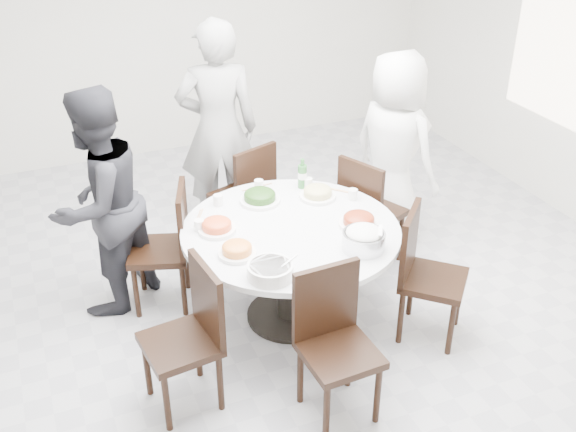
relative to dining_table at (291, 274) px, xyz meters
name	(u,v)px	position (x,y,z in m)	size (l,w,h in m)	color
floor	(269,292)	(-0.04, 0.34, -0.38)	(6.00, 6.00, 0.01)	#AEAEB3
wall_back	(161,23)	(-0.04, 3.34, 1.02)	(6.00, 0.01, 2.80)	silver
dining_table	(291,274)	(0.00, 0.00, 0.00)	(1.50, 1.50, 0.75)	silver
chair_ne	(373,210)	(0.90, 0.44, 0.10)	(0.42, 0.42, 0.95)	black
chair_n	(241,194)	(0.02, 1.11, 0.10)	(0.42, 0.42, 0.95)	black
chair_nw	(159,248)	(-0.81, 0.54, 0.10)	(0.42, 0.42, 0.95)	black
chair_sw	(180,341)	(-0.94, -0.53, 0.10)	(0.42, 0.42, 0.95)	black
chair_s	(340,351)	(-0.10, -0.97, 0.10)	(0.42, 0.42, 0.95)	black
chair_se	(434,277)	(0.82, -0.55, 0.10)	(0.42, 0.42, 0.95)	black
diner_right	(394,151)	(1.21, 0.71, 0.45)	(0.81, 0.53, 1.66)	white
diner_middle	(218,130)	(-0.05, 1.44, 0.56)	(0.68, 0.45, 1.87)	black
diner_left	(99,204)	(-1.16, 0.69, 0.46)	(0.82, 0.64, 1.68)	#212227
dish_greens	(260,197)	(-0.06, 0.44, 0.41)	(0.30, 0.30, 0.08)	white
dish_pale	(318,194)	(0.35, 0.33, 0.41)	(0.27, 0.27, 0.07)	white
dish_orange	(217,227)	(-0.48, 0.15, 0.41)	(0.26, 0.26, 0.07)	white
dish_redbrown	(359,222)	(0.44, -0.15, 0.41)	(0.27, 0.27, 0.07)	white
dish_tofu	(237,251)	(-0.45, -0.18, 0.41)	(0.25, 0.25, 0.06)	white
rice_bowl	(364,241)	(0.33, -0.42, 0.43)	(0.28, 0.28, 0.12)	silver
soup_bowl	(270,271)	(-0.34, -0.48, 0.42)	(0.28, 0.28, 0.09)	white
beverage_bottle	(302,173)	(0.32, 0.53, 0.49)	(0.07, 0.07, 0.23)	#2A6A2D
tea_cups	(263,184)	(0.04, 0.63, 0.42)	(0.07, 0.07, 0.08)	white
chopsticks	(260,187)	(0.02, 0.65, 0.38)	(0.24, 0.04, 0.01)	tan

